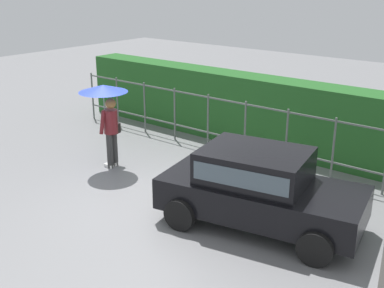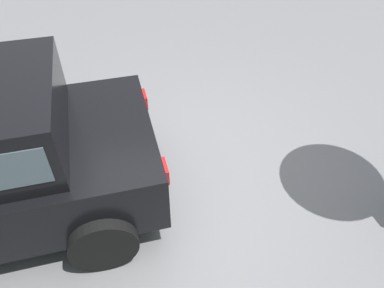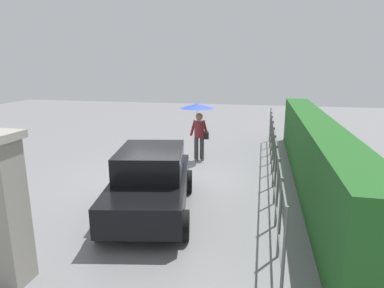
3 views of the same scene
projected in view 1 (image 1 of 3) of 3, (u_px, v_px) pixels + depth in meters
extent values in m
plane|color=slate|center=(162.00, 202.00, 10.09)|extent=(40.00, 40.00, 0.00)
cube|color=black|center=(261.00, 197.00, 8.96)|extent=(3.94, 2.31, 0.60)
cube|color=black|center=(255.00, 166.00, 8.83)|extent=(2.14, 1.77, 0.60)
cube|color=#4C5B66|center=(255.00, 165.00, 8.82)|extent=(1.99, 1.76, 0.33)
cylinder|color=black|center=(338.00, 207.00, 9.20)|extent=(0.62, 0.29, 0.60)
cylinder|color=black|center=(315.00, 249.00, 7.80)|extent=(0.62, 0.29, 0.60)
cylinder|color=black|center=(219.00, 182.00, 10.31)|extent=(0.62, 0.29, 0.60)
cylinder|color=black|center=(180.00, 215.00, 8.91)|extent=(0.62, 0.29, 0.60)
cube|color=red|center=(187.00, 163.00, 10.20)|extent=(0.10, 0.21, 0.16)
cube|color=red|center=(159.00, 181.00, 9.28)|extent=(0.10, 0.21, 0.16)
cylinder|color=#333333|center=(110.00, 151.00, 11.75)|extent=(0.15, 0.15, 0.86)
cylinder|color=#333333|center=(115.00, 149.00, 11.92)|extent=(0.15, 0.15, 0.86)
cube|color=white|center=(109.00, 166.00, 11.90)|extent=(0.26, 0.10, 0.08)
cube|color=white|center=(113.00, 163.00, 12.07)|extent=(0.26, 0.10, 0.08)
cylinder|color=maroon|center=(111.00, 122.00, 11.60)|extent=(0.34, 0.34, 0.58)
sphere|color=#DBAD89|center=(110.00, 104.00, 11.46)|extent=(0.22, 0.22, 0.22)
sphere|color=olive|center=(111.00, 103.00, 11.44)|extent=(0.25, 0.25, 0.25)
cylinder|color=maroon|center=(102.00, 122.00, 11.43)|extent=(0.14, 0.24, 0.56)
cylinder|color=maroon|center=(113.00, 118.00, 11.81)|extent=(0.14, 0.24, 0.56)
cylinder|color=#B2B2B7|center=(104.00, 108.00, 11.46)|extent=(0.02, 0.02, 0.77)
cone|color=blue|center=(103.00, 88.00, 11.30)|extent=(1.15, 1.15, 0.17)
cube|color=black|center=(113.00, 128.00, 11.95)|extent=(0.37, 0.23, 0.24)
cylinder|color=#59605B|center=(93.00, 96.00, 15.78)|extent=(0.05, 0.05, 1.50)
cylinder|color=#59605B|center=(117.00, 101.00, 15.08)|extent=(0.05, 0.05, 1.50)
cylinder|color=#59605B|center=(145.00, 107.00, 14.39)|extent=(0.05, 0.05, 1.50)
cylinder|color=#59605B|center=(175.00, 114.00, 13.69)|extent=(0.05, 0.05, 1.50)
cylinder|color=#59605B|center=(208.00, 122.00, 12.99)|extent=(0.05, 0.05, 1.50)
cylinder|color=#59605B|center=(245.00, 130.00, 12.29)|extent=(0.05, 0.05, 1.50)
cylinder|color=#59605B|center=(286.00, 139.00, 11.59)|extent=(0.05, 0.05, 1.50)
cylinder|color=#59605B|center=(333.00, 150.00, 10.89)|extent=(0.05, 0.05, 1.50)
cube|color=#59605B|center=(227.00, 101.00, 12.42)|extent=(10.59, 0.03, 0.04)
cube|color=#59605B|center=(226.00, 137.00, 12.74)|extent=(10.59, 0.03, 0.04)
cube|color=#235B23|center=(249.00, 110.00, 13.38)|extent=(11.59, 0.90, 1.90)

